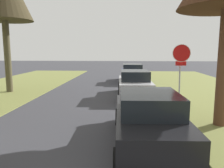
{
  "coord_description": "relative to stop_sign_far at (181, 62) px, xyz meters",
  "views": [
    {
      "loc": [
        1.6,
        0.73,
        2.72
      ],
      "look_at": [
        1.01,
        9.98,
        1.32
      ],
      "focal_mm": 35.36,
      "sensor_mm": 36.0,
      "label": 1
    }
  ],
  "objects": [
    {
      "name": "parked_sedan_black",
      "position": [
        -1.87,
        -4.13,
        -1.47
      ],
      "size": [
        2.06,
        4.46,
        1.57
      ],
      "color": "black",
      "rests_on": "ground"
    },
    {
      "name": "parked_sedan_silver",
      "position": [
        -2.01,
        2.73,
        -1.47
      ],
      "size": [
        2.06,
        4.46,
        1.57
      ],
      "color": "#BCBCC1",
      "rests_on": "ground"
    },
    {
      "name": "stop_sign_far",
      "position": [
        0.0,
        0.0,
        0.0
      ],
      "size": [
        0.81,
        0.31,
        2.97
      ],
      "color": "#9EA0A5",
      "rests_on": "grass_verge_right"
    },
    {
      "name": "parked_sedan_navy",
      "position": [
        -1.98,
        9.16,
        -1.47
      ],
      "size": [
        2.06,
        4.46,
        1.57
      ],
      "color": "navy",
      "rests_on": "ground"
    }
  ]
}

